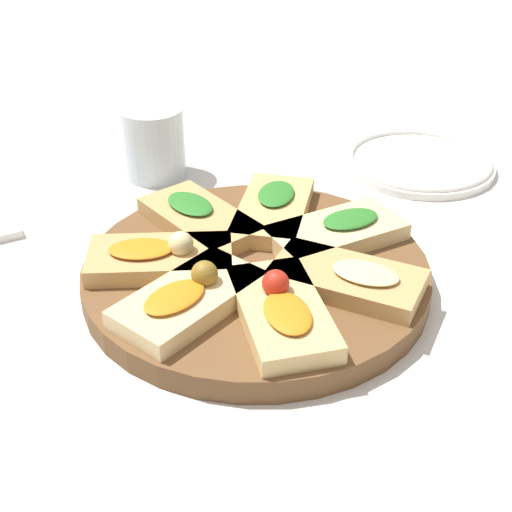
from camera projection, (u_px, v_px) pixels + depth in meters
name	position (u px, v px, depth m)	size (l,w,h in m)	color
ground_plane	(256.00, 284.00, 0.75)	(3.00, 3.00, 0.00)	silver
serving_board	(256.00, 274.00, 0.74)	(0.36, 0.36, 0.03)	brown
focaccia_slice_0	(348.00, 278.00, 0.69)	(0.16, 0.13, 0.03)	tan
focaccia_slice_1	(337.00, 232.00, 0.77)	(0.10, 0.16, 0.03)	#E5C689
focaccia_slice_2	(273.00, 209.00, 0.81)	(0.15, 0.16, 0.03)	tan
focaccia_slice_3	(200.00, 218.00, 0.79)	(0.15, 0.08, 0.03)	tan
focaccia_slice_4	(160.00, 257.00, 0.72)	(0.15, 0.16, 0.04)	tan
focaccia_slice_5	(189.00, 297.00, 0.66)	(0.10, 0.16, 0.04)	#E5C689
focaccia_slice_6	(282.00, 310.00, 0.65)	(0.16, 0.13, 0.04)	#DBB775
plate_left	(419.00, 162.00, 0.98)	(0.21, 0.21, 0.02)	white
water_glass	(154.00, 142.00, 0.94)	(0.08, 0.08, 0.09)	silver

